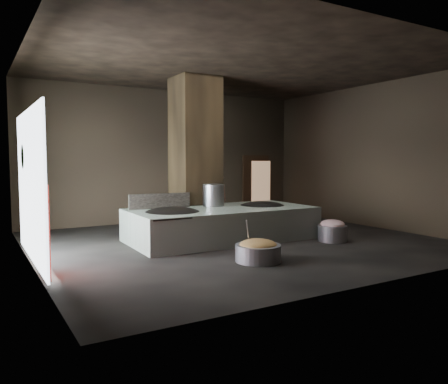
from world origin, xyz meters
TOP-DOWN VIEW (x-y plane):
  - floor at (0.00, 0.00)m, footprint 10.00×9.00m
  - ceiling at (0.00, 0.00)m, footprint 10.00×9.00m
  - back_wall at (0.00, 4.55)m, footprint 10.00×0.10m
  - front_wall at (0.00, -4.55)m, footprint 10.00×0.10m
  - left_wall at (-5.05, 0.00)m, footprint 0.10×9.00m
  - right_wall at (5.05, 0.00)m, footprint 0.10×9.00m
  - pillar at (-0.30, 1.90)m, footprint 1.20×1.20m
  - hearth_platform at (-0.25, 0.44)m, footprint 4.91×2.40m
  - platform_cap at (-0.25, 0.44)m, footprint 4.77×2.29m
  - wok_left at (-1.70, 0.39)m, footprint 1.54×1.54m
  - wok_left_rim at (-1.70, 0.39)m, footprint 1.57×1.57m
  - wok_right at (1.10, 0.49)m, footprint 1.43×1.43m
  - wok_right_rim at (1.10, 0.49)m, footprint 1.46×1.46m
  - stock_pot at (-0.20, 0.99)m, footprint 0.59×0.59m
  - splash_guard at (-1.70, 1.19)m, footprint 1.70×0.09m
  - cook at (0.62, 2.18)m, footprint 0.64×0.42m
  - veg_basin at (-0.85, -2.10)m, footprint 1.26×1.26m
  - veg_fill at (-0.85, -2.10)m, footprint 0.79×0.79m
  - ladle at (-1.00, -1.95)m, footprint 0.30×0.28m
  - meat_basin at (2.13, -1.23)m, footprint 1.00×1.00m
  - meat_fill at (2.13, -1.23)m, footprint 0.62×0.62m
  - doorway_near at (1.20, 4.45)m, footprint 1.18×0.08m
  - doorway_near_glow at (1.35, 4.45)m, footprint 0.78×0.04m
  - doorway_far at (3.60, 4.45)m, footprint 1.18×0.08m
  - doorway_far_glow at (3.81, 4.40)m, footprint 0.86×0.04m
  - left_opening at (-4.95, 0.20)m, footprint 0.04×4.20m
  - pavilion_sliver at (-4.88, -1.10)m, footprint 0.05×0.90m
  - tree_silhouette at (-4.85, 1.30)m, footprint 0.28×1.10m

SIDE VIEW (x-z plane):
  - floor at x=0.00m, z-range -0.10..0.00m
  - veg_basin at x=-0.85m, z-range 0.00..0.36m
  - meat_basin at x=2.13m, z-range 0.00..0.41m
  - veg_fill at x=-0.85m, z-range 0.23..0.47m
  - hearth_platform at x=-0.25m, z-range 0.00..0.85m
  - meat_fill at x=2.13m, z-range 0.33..0.57m
  - ladle at x=-1.00m, z-range 0.21..0.89m
  - wok_left at x=-1.70m, z-range 0.54..0.96m
  - wok_right at x=1.10m, z-range 0.55..0.95m
  - platform_cap at x=-0.25m, z-range 0.80..0.83m
  - wok_left_rim at x=-1.70m, z-range 0.79..0.85m
  - wok_right_rim at x=1.10m, z-range 0.79..0.85m
  - pavilion_sliver at x=-4.88m, z-range 0.00..1.70m
  - cook at x=0.62m, z-range 0.00..1.73m
  - splash_guard at x=-1.70m, z-range 0.82..1.24m
  - doorway_near_glow at x=1.35m, z-range 0.13..1.97m
  - doorway_far_glow at x=3.81m, z-range 0.03..2.07m
  - doorway_near at x=1.20m, z-range -0.09..2.29m
  - doorway_far at x=3.60m, z-range -0.09..2.29m
  - stock_pot at x=-0.20m, z-range 0.81..1.45m
  - left_opening at x=-4.95m, z-range 0.05..3.15m
  - tree_silhouette at x=-4.85m, z-range 1.65..2.75m
  - back_wall at x=0.00m, z-range 0.00..4.50m
  - front_wall at x=0.00m, z-range 0.00..4.50m
  - left_wall at x=-5.05m, z-range 0.00..4.50m
  - right_wall at x=5.05m, z-range 0.00..4.50m
  - pillar at x=-0.30m, z-range 0.00..4.50m
  - ceiling at x=0.00m, z-range 4.50..4.60m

